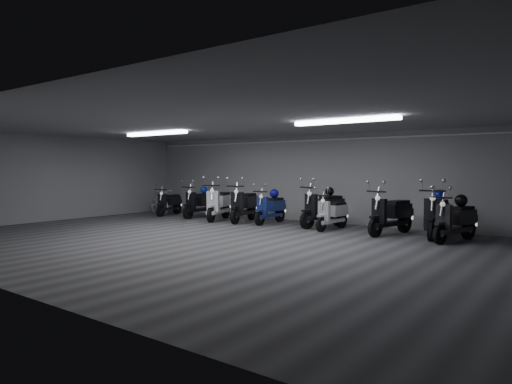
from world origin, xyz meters
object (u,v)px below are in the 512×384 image
Objects in this scene: scooter_5 at (323,202)px; scooter_7 at (391,208)px; scooter_8 at (437,208)px; helmet_3 at (439,195)px; scooter_6 at (332,208)px; helmet_2 at (461,200)px; scooter_2 at (219,198)px; bicycle at (160,199)px; helmet_4 at (330,191)px; scooter_4 at (270,203)px; helmet_0 at (204,190)px; scooter_9 at (455,214)px; scooter_0 at (169,199)px; scooter_3 at (244,199)px; helmet_1 at (274,194)px; scooter_1 at (199,198)px.

scooter_5 reaches higher than scooter_7.
helmet_3 is at bearing 90.00° from scooter_8.
scooter_6 is 3.39m from helmet_2.
scooter_6 is (4.12, 0.11, -0.12)m from scooter_2.
helmet_4 is (6.93, 0.46, 0.48)m from bicycle.
scooter_6 is at bearing -69.76° from bicycle.
scooter_8 is 3.21m from helmet_4.
scooter_4 is 6.85× the size of helmet_0.
helmet_3 is 3.15m from helmet_4.
helmet_3 is (7.98, 0.14, 0.10)m from helmet_0.
scooter_8 is (3.24, -0.12, 0.01)m from scooter_5.
scooter_4 is 5.51m from scooter_9.
scooter_0 is 6.45× the size of helmet_0.
helmet_2 is (10.00, 0.06, 0.37)m from scooter_0.
scooter_3 is 1.13× the size of bicycle.
scooter_2 is 1.14× the size of bicycle.
scooter_6 is at bearing -165.82° from scooter_9.
helmet_4 is at bearing -64.74° from bicycle.
helmet_1 is (3.03, -0.01, -0.03)m from helmet_0.
scooter_6 is 0.83× the size of scooter_8.
helmet_3 is at bearing 2.75° from scooter_4.
scooter_3 is at bearing -179.59° from helmet_2.
scooter_1 reaches higher than scooter_6.
scooter_4 is at bearing 175.75° from scooter_8.
scooter_0 is 0.84× the size of scooter_7.
helmet_4 is at bearing 90.00° from scooter_5.
scooter_7 is 7.28× the size of helmet_4.
scooter_2 is 6.88× the size of helmet_1.
scooter_7 is at bearing -175.35° from scooter_8.
helmet_1 is at bearing -168.22° from scooter_9.
scooter_5 is 1.14× the size of bicycle.
helmet_0 is at bearing -168.43° from scooter_7.
scooter_1 is at bearing -166.35° from scooter_7.
scooter_4 is at bearing -179.37° from scooter_6.
scooter_3 is at bearing -174.87° from scooter_4.
scooter_1 is at bearing 162.76° from scooter_3.
scooter_0 is at bearing 157.84° from scooter_2.
helmet_2 is at bearing -13.39° from scooter_0.
scooter_2 is (1.10, -0.23, 0.06)m from scooter_1.
helmet_3 reaches higher than helmet_2.
scooter_4 is at bearing -175.52° from helmet_3.
scooter_1 is 4.86m from helmet_4.
scooter_1 reaches higher than scooter_9.
scooter_2 reaches higher than scooter_1.
scooter_0 is 6.63m from scooter_6.
helmet_3 is at bearing 17.39° from scooter_5.
helmet_0 is 8.61m from helmet_2.
bicycle is at bearing -166.44° from scooter_7.
scooter_9 is 5.54m from helmet_1.
scooter_6 is at bearing -4.06° from helmet_0.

